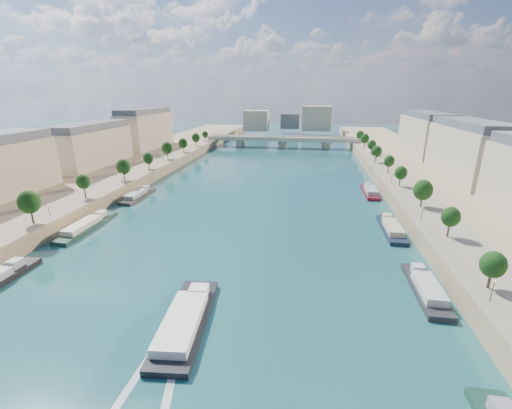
% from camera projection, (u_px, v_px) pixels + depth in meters
% --- Properties ---
extents(ground, '(700.00, 700.00, 0.00)m').
position_uv_depth(ground, '(248.00, 210.00, 120.27)').
color(ground, '#0D373D').
rests_on(ground, ground).
extents(quay_left, '(44.00, 520.00, 5.00)m').
position_uv_depth(quay_left, '(62.00, 194.00, 130.12)').
color(quay_left, '#9E8460').
rests_on(quay_left, ground).
extents(quay_right, '(44.00, 520.00, 5.00)m').
position_uv_depth(quay_right, '(471.00, 214.00, 108.86)').
color(quay_right, '#9E8460').
rests_on(quay_right, ground).
extents(pave_left, '(14.00, 520.00, 0.10)m').
position_uv_depth(pave_left, '(98.00, 190.00, 127.10)').
color(pave_left, gray).
rests_on(pave_left, quay_left).
extents(pave_right, '(14.00, 520.00, 0.10)m').
position_uv_depth(pave_right, '(422.00, 204.00, 110.27)').
color(pave_right, gray).
rests_on(pave_right, quay_right).
extents(trees_left, '(4.80, 268.80, 8.26)m').
position_uv_depth(trees_left, '(104.00, 174.00, 126.97)').
color(trees_left, '#382B1E').
rests_on(trees_left, ground).
extents(trees_right, '(4.80, 268.80, 8.26)m').
position_uv_depth(trees_right, '(410.00, 180.00, 118.24)').
color(trees_right, '#382B1E').
rests_on(trees_right, ground).
extents(lamps_left, '(0.36, 200.36, 4.28)m').
position_uv_depth(lamps_left, '(91.00, 190.00, 116.20)').
color(lamps_left, black).
rests_on(lamps_left, ground).
extents(lamps_right, '(0.36, 200.36, 4.28)m').
position_uv_depth(lamps_right, '(405.00, 191.00, 114.76)').
color(lamps_right, black).
rests_on(lamps_right, ground).
extents(buildings_left, '(16.00, 226.00, 23.20)m').
position_uv_depth(buildings_left, '(48.00, 152.00, 138.90)').
color(buildings_left, '#B8A78E').
rests_on(buildings_left, ground).
extents(buildings_right, '(16.00, 226.00, 23.20)m').
position_uv_depth(buildings_right, '(505.00, 165.00, 113.81)').
color(buildings_right, '#B8A78E').
rests_on(buildings_right, ground).
extents(skyline, '(79.00, 42.00, 22.00)m').
position_uv_depth(skyline, '(293.00, 120.00, 321.05)').
color(skyline, '#B8A78E').
rests_on(skyline, ground).
extents(bridge, '(112.00, 12.00, 8.15)m').
position_uv_depth(bridge, '(282.00, 141.00, 253.18)').
color(bridge, '#C1B79E').
rests_on(bridge, ground).
extents(tour_barge, '(9.41, 25.67, 3.59)m').
position_uv_depth(tour_barge, '(186.00, 321.00, 60.92)').
color(tour_barge, black).
rests_on(tour_barge, ground).
extents(wake, '(10.74, 26.03, 0.04)m').
position_uv_depth(wake, '(142.00, 405.00, 45.57)').
color(wake, silver).
rests_on(wake, ground).
extents(moored_barges_right, '(5.00, 161.53, 3.60)m').
position_uv_depth(moored_barges_right, '(428.00, 292.00, 69.58)').
color(moored_barges_right, black).
rests_on(moored_barges_right, ground).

